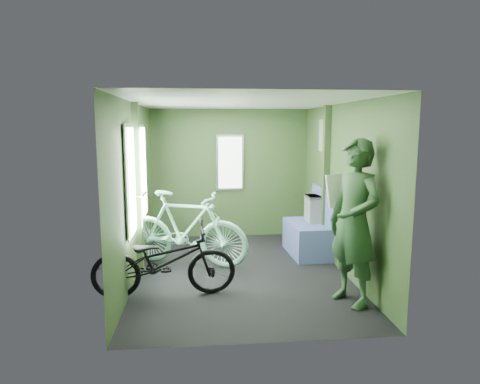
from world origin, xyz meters
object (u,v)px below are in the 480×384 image
object	(u,v)px
bicycle_black	(165,297)
passenger	(354,223)
bicycle_mint	(186,266)
bench_seat	(309,235)
waste_box	(315,224)

from	to	relation	value
bicycle_black	passenger	bearing A→B (deg)	-103.46
bicycle_mint	bench_seat	size ratio (longest dim) A/B	1.75
bicycle_black	waste_box	size ratio (longest dim) A/B	1.82
passenger	bench_seat	distance (m)	2.00
bicycle_black	waste_box	world-z (taller)	waste_box
waste_box	bicycle_black	bearing A→B (deg)	-144.20
waste_box	passenger	bearing A→B (deg)	-93.19
passenger	bench_seat	xyz separation A→B (m)	(-0.00, 1.90, -0.62)
bicycle_mint	waste_box	bearing A→B (deg)	-55.90
bicycle_mint	waste_box	size ratio (longest dim) A/B	2.01
bicycle_mint	bicycle_black	bearing A→B (deg)	-170.24
bicycle_black	waste_box	bearing A→B (deg)	-57.68
bicycle_black	bicycle_mint	xyz separation A→B (m)	(0.21, 1.12, 0.00)
bicycle_mint	passenger	distance (m)	2.60
bicycle_black	bench_seat	size ratio (longest dim) A/B	1.58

